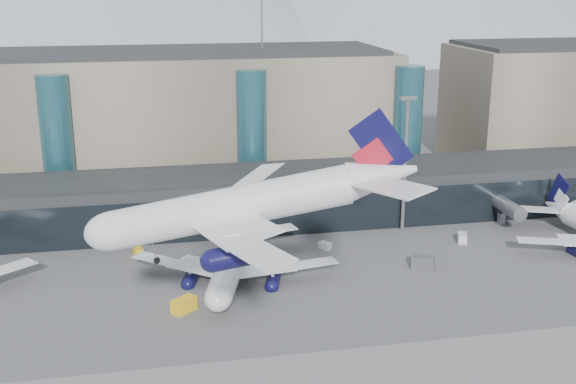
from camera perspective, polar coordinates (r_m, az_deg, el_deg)
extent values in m
plane|color=#515154|center=(90.26, 1.22, -14.23)|extent=(900.00, 900.00, 0.00)
cube|color=black|center=(140.92, -3.86, -0.51)|extent=(170.00, 18.00, 10.00)
cube|color=black|center=(132.82, -3.35, -2.03)|extent=(170.00, 0.40, 8.00)
cylinder|color=slate|center=(130.79, -3.22, -2.23)|extent=(2.80, 14.00, 2.80)
cube|color=slate|center=(131.78, -3.20, -3.46)|extent=(1.20, 1.20, 2.40)
cylinder|color=slate|center=(145.97, 16.60, -0.91)|extent=(2.80, 14.00, 2.80)
cube|color=slate|center=(146.85, 16.50, -2.02)|extent=(1.20, 1.20, 2.40)
cube|color=gray|center=(168.80, -13.87, 5.38)|extent=(130.00, 30.00, 30.00)
cube|color=black|center=(166.65, -14.23, 10.62)|extent=(123.50, 28.00, 1.00)
cylinder|color=#255868|center=(154.18, -17.77, 3.67)|extent=(6.40, 6.40, 28.00)
cylinder|color=#255868|center=(154.70, -2.87, 4.49)|extent=(6.40, 6.40, 28.00)
cylinder|color=#255868|center=(163.39, 9.40, 4.93)|extent=(6.40, 6.40, 28.00)
cylinder|color=slate|center=(168.11, -2.09, 13.71)|extent=(0.40, 0.40, 16.00)
cylinder|color=slate|center=(136.55, 9.23, 2.02)|extent=(0.70, 0.70, 25.00)
cube|color=slate|center=(133.98, 9.48, 7.33)|extent=(3.00, 1.20, 0.60)
cylinder|color=silver|center=(74.80, -3.15, 0.03)|extent=(25.58, 8.04, 4.18)
ellipsoid|color=silver|center=(76.04, -12.70, -0.08)|extent=(6.43, 5.04, 4.18)
cone|color=silver|center=(76.24, 9.13, 0.32)|extent=(7.77, 5.25, 4.18)
cube|color=silver|center=(66.42, -1.67, -2.72)|extent=(10.89, 19.02, 0.21)
cylinder|color=#0F0D3B|center=(69.18, -2.88, -3.82)|extent=(5.34, 3.05, 2.30)
cube|color=silver|center=(71.45, 9.92, -0.64)|extent=(6.47, 10.04, 0.17)
cube|color=silver|center=(83.65, -1.84, 1.34)|extent=(15.14, 18.38, 0.21)
cylinder|color=#0F0D3B|center=(82.16, -2.81, -0.50)|extent=(5.34, 3.05, 2.30)
cube|color=silver|center=(80.95, 8.45, 1.46)|extent=(8.51, 9.66, 0.17)
cube|color=#0F0D3B|center=(75.46, 9.52, 2.77)|extent=(6.21, 1.22, 7.36)
cube|color=#B6162A|center=(75.55, 8.67, 1.84)|extent=(4.17, 0.94, 4.02)
cylinder|color=slate|center=(76.26, -9.77, -2.01)|extent=(0.17, 0.17, 3.35)
cylinder|color=black|center=(76.73, -9.72, -3.04)|extent=(0.77, 0.38, 0.74)
cylinder|color=black|center=(73.71, -2.28, -3.63)|extent=(1.00, 0.51, 0.95)
cylinder|color=black|center=(78.45, -2.29, -2.37)|extent=(1.00, 0.51, 0.95)
cylinder|color=silver|center=(115.22, -4.37, -4.75)|extent=(10.28, 24.34, 4.00)
ellipsoid|color=silver|center=(104.20, -5.34, -7.14)|extent=(5.35, 6.46, 4.00)
cone|color=silver|center=(129.60, -3.38, -2.19)|extent=(5.69, 7.71, 4.00)
cube|color=silver|center=(116.15, -0.01, -4.87)|extent=(17.98, 8.65, 0.20)
cylinder|color=#0F0D3B|center=(115.80, -1.09, -6.03)|extent=(3.41, 5.24, 2.20)
cube|color=silver|center=(129.01, -1.25, -2.16)|extent=(9.50, 5.32, 0.16)
cube|color=silver|center=(118.57, -8.38, -4.60)|extent=(16.93, 15.65, 0.20)
cylinder|color=#0F0D3B|center=(117.64, -7.49, -5.81)|extent=(3.41, 5.24, 2.20)
cube|color=silver|center=(130.24, -5.49, -2.06)|extent=(8.88, 8.67, 0.16)
cube|color=slate|center=(128.94, -3.38, -0.80)|extent=(1.82, 5.82, 7.04)
cube|color=silver|center=(128.32, -3.43, -1.45)|extent=(1.33, 3.93, 3.85)
cylinder|color=slate|center=(108.52, -4.99, -7.64)|extent=(0.16, 0.16, 3.20)
cylinder|color=black|center=(109.10, -4.97, -8.31)|extent=(0.43, 0.75, 0.71)
cylinder|color=black|center=(117.36, -3.09, -6.43)|extent=(0.59, 0.97, 0.91)
cylinder|color=black|center=(118.03, -5.41, -6.34)|extent=(0.59, 0.97, 0.91)
cone|color=silver|center=(150.52, 20.10, -0.50)|extent=(4.79, 7.41, 4.07)
cube|color=silver|center=(153.44, 21.57, -0.26)|extent=(9.53, 8.02, 0.16)
cube|color=silver|center=(135.05, 20.63, -2.84)|extent=(18.54, 11.35, 0.20)
cylinder|color=#0F0D3B|center=(135.96, 21.60, -3.75)|extent=(2.75, 5.12, 2.24)
cube|color=silver|center=(147.59, 18.58, -0.59)|extent=(9.78, 6.67, 0.16)
cube|color=#0F0D3B|center=(149.92, 20.14, 0.73)|extent=(0.88, 6.07, 7.17)
cube|color=silver|center=(149.44, 20.33, 0.17)|extent=(0.71, 4.08, 3.92)
cube|color=yellow|center=(128.37, -11.77, -4.60)|extent=(1.96, 2.62, 1.35)
cube|color=#47484C|center=(122.01, 10.61, -5.49)|extent=(4.20, 3.47, 2.06)
cube|color=silver|center=(135.41, 13.61, -3.54)|extent=(2.41, 3.17, 1.61)
cube|color=silver|center=(128.60, 2.95, -4.25)|extent=(2.25, 2.45, 1.24)
cube|color=yellow|center=(106.15, -8.23, -8.83)|extent=(4.05, 3.85, 2.03)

